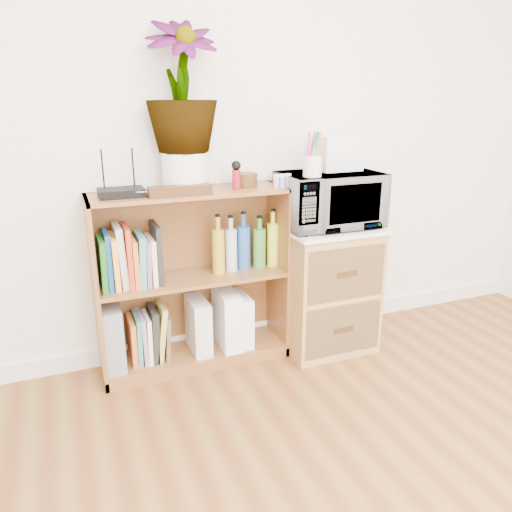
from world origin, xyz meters
TOP-DOWN VIEW (x-y plane):
  - skirting_board at (0.00, 2.24)m, footprint 4.00×0.02m
  - bookshelf at (-0.35, 2.10)m, footprint 1.00×0.30m
  - wicker_unit at (0.40, 2.02)m, footprint 0.50×0.45m
  - microwave at (0.40, 2.02)m, footprint 0.53×0.36m
  - pen_cup at (0.25, 1.93)m, footprint 0.09×0.09m
  - small_appliance at (0.48, 2.10)m, footprint 0.23×0.19m
  - router at (-0.68, 2.08)m, footprint 0.21×0.14m
  - white_bowl at (-0.59, 2.07)m, footprint 0.13×0.13m
  - plant_pot at (-0.36, 2.12)m, footprint 0.22×0.22m
  - potted_plant at (-0.36, 2.12)m, footprint 0.34×0.34m
  - trinket_box at (-0.42, 2.00)m, footprint 0.30×0.07m
  - kokeshi_doll at (-0.11, 2.06)m, footprint 0.04×0.04m
  - wooden_bowl at (-0.05, 2.11)m, footprint 0.12×0.12m
  - paint_jars at (0.12, 2.01)m, footprint 0.12×0.04m
  - file_box at (-0.79, 2.10)m, footprint 0.10×0.27m
  - magazine_holder_left at (-0.33, 2.09)m, footprint 0.09×0.24m
  - magazine_holder_mid at (-0.17, 2.09)m, footprint 0.10×0.26m
  - magazine_holder_right at (-0.10, 2.09)m, footprint 0.09×0.23m
  - cookbooks at (-0.67, 2.10)m, footprint 0.30×0.20m
  - liquor_bottles at (-0.05, 2.10)m, footprint 0.38×0.07m
  - lower_books at (-0.60, 2.10)m, footprint 0.21×0.19m

SIDE VIEW (x-z plane):
  - skirting_board at x=0.00m, z-range 0.00..0.10m
  - lower_books at x=-0.60m, z-range 0.05..0.35m
  - magazine_holder_right at x=-0.10m, z-range 0.07..0.36m
  - magazine_holder_left at x=-0.33m, z-range 0.07..0.37m
  - magazine_holder_mid at x=-0.17m, z-range 0.07..0.39m
  - file_box at x=-0.79m, z-range 0.07..0.40m
  - wicker_unit at x=0.40m, z-range 0.00..0.70m
  - bookshelf at x=-0.35m, z-range 0.00..0.95m
  - cookbooks at x=-0.67m, z-range 0.48..0.79m
  - liquor_bottles at x=-0.05m, z-range 0.49..0.80m
  - microwave at x=0.40m, z-range 0.72..1.01m
  - white_bowl at x=-0.59m, z-range 0.95..0.98m
  - router at x=-0.68m, z-range 0.95..0.99m
  - trinket_box at x=-0.42m, z-range 0.95..1.00m
  - paint_jars at x=0.12m, z-range 0.95..1.01m
  - wooden_bowl at x=-0.05m, z-range 0.95..1.02m
  - kokeshi_doll at x=-0.11m, z-range 0.95..1.05m
  - plant_pot at x=-0.36m, z-range 0.95..1.14m
  - pen_cup at x=0.25m, z-range 1.01..1.11m
  - small_appliance at x=0.48m, z-range 1.01..1.19m
  - potted_plant at x=-0.36m, z-range 1.14..1.74m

